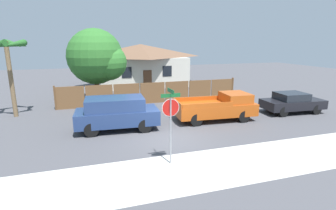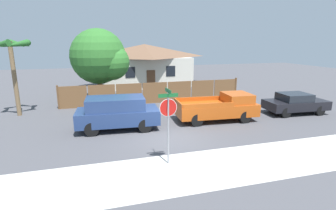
% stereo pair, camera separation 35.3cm
% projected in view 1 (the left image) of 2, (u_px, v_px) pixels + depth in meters
% --- Properties ---
extents(ground_plane, '(80.00, 80.00, 0.00)m').
position_uv_depth(ground_plane, '(169.00, 138.00, 13.65)').
color(ground_plane, '#47474C').
extents(sidewalk_strip, '(36.00, 3.20, 0.01)m').
position_uv_depth(sidewalk_strip, '(197.00, 169.00, 10.31)').
color(sidewalk_strip, beige).
rests_on(sidewalk_strip, ground).
extents(wooden_fence, '(14.76, 0.12, 1.79)m').
position_uv_depth(wooden_fence, '(153.00, 93.00, 21.18)').
color(wooden_fence, brown).
rests_on(wooden_fence, ground).
extents(house, '(10.27, 7.02, 4.60)m').
position_uv_depth(house, '(141.00, 64.00, 29.95)').
color(house, beige).
rests_on(house, ground).
extents(oak_tree, '(4.68, 4.46, 5.94)m').
position_uv_depth(oak_tree, '(98.00, 58.00, 21.08)').
color(oak_tree, brown).
rests_on(oak_tree, ground).
extents(palm_tree, '(2.50, 2.70, 5.03)m').
position_uv_depth(palm_tree, '(7.00, 51.00, 16.55)').
color(palm_tree, brown).
rests_on(palm_tree, ground).
extents(red_suv, '(4.69, 2.29, 1.87)m').
position_uv_depth(red_suv, '(117.00, 112.00, 14.73)').
color(red_suv, navy).
rests_on(red_suv, ground).
extents(orange_pickup, '(5.14, 2.33, 1.70)m').
position_uv_depth(orange_pickup, '(218.00, 107.00, 16.62)').
color(orange_pickup, '#B74C14').
rests_on(orange_pickup, ground).
extents(parked_sedan, '(4.34, 2.13, 1.43)m').
position_uv_depth(parked_sedan, '(292.00, 102.00, 18.36)').
color(parked_sedan, black).
rests_on(parked_sedan, ground).
extents(stop_sign, '(0.80, 0.72, 3.12)m').
position_uv_depth(stop_sign, '(171.00, 114.00, 10.34)').
color(stop_sign, gray).
rests_on(stop_sign, ground).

